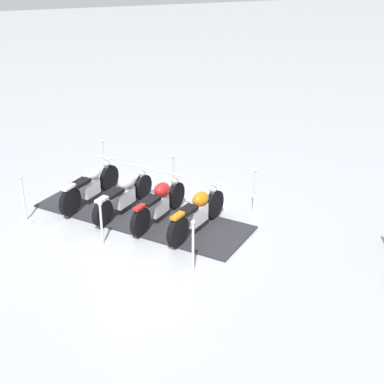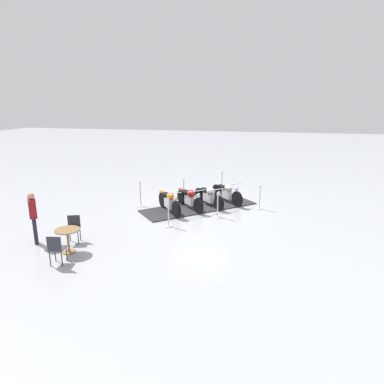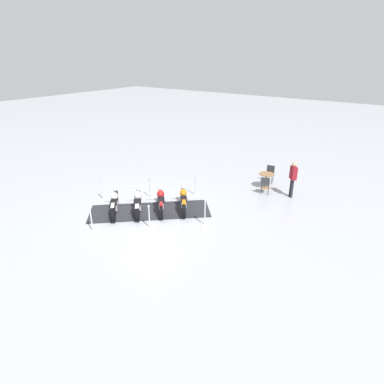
{
  "view_description": "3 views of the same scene",
  "coord_description": "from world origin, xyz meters",
  "px_view_note": "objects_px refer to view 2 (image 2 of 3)",
  "views": [
    {
      "loc": [
        -2.59,
        -11.22,
        5.98
      ],
      "look_at": [
        1.08,
        -0.45,
        0.68
      ],
      "focal_mm": 52.24,
      "sensor_mm": 36.0,
      "label": 1
    },
    {
      "loc": [
        13.91,
        2.84,
        4.5
      ],
      "look_at": [
        1.08,
        -0.08,
        0.99
      ],
      "focal_mm": 31.56,
      "sensor_mm": 36.0,
      "label": 2
    },
    {
      "loc": [
        -9.02,
        -8.64,
        6.33
      ],
      "look_at": [
        1.51,
        -1.16,
        0.68
      ],
      "focal_mm": 29.94,
      "sensor_mm": 36.0,
      "label": 3
    }
  ],
  "objects_px": {
    "motorcycle_chrome": "(209,196)",
    "motorcycle_cream": "(227,193)",
    "stanchion_left_mid": "(184,193)",
    "stanchion_right_rear": "(260,201)",
    "cafe_table": "(68,235)",
    "stanchion_left_rear": "(222,187)",
    "stanchion_right_front": "(169,216)",
    "bystander_person": "(33,214)",
    "stanchion_left_front": "(141,198)",
    "motorcycle_copper": "(169,202)",
    "motorcycle_maroon": "(190,198)",
    "stanchion_right_mid": "(218,209)",
    "cafe_chair_across_table": "(74,227)",
    "cafe_chair_near_table": "(56,248)"
  },
  "relations": [
    {
      "from": "motorcycle_chrome",
      "to": "cafe_table",
      "type": "height_order",
      "value": "motorcycle_chrome"
    },
    {
      "from": "motorcycle_maroon",
      "to": "stanchion_left_mid",
      "type": "relative_size",
      "value": 1.65
    },
    {
      "from": "motorcycle_copper",
      "to": "bystander_person",
      "type": "distance_m",
      "value": 5.27
    },
    {
      "from": "motorcycle_maroon",
      "to": "cafe_chair_across_table",
      "type": "height_order",
      "value": "motorcycle_maroon"
    },
    {
      "from": "motorcycle_copper",
      "to": "stanchion_right_front",
      "type": "bearing_deg",
      "value": -23.44
    },
    {
      "from": "cafe_chair_across_table",
      "to": "motorcycle_maroon",
      "type": "bearing_deg",
      "value": 125.88
    },
    {
      "from": "cafe_table",
      "to": "cafe_chair_near_table",
      "type": "xyz_separation_m",
      "value": [
        0.81,
        0.15,
        -0.04
      ]
    },
    {
      "from": "stanchion_left_mid",
      "to": "bystander_person",
      "type": "xyz_separation_m",
      "value": [
        6.11,
        -3.45,
        0.74
      ]
    },
    {
      "from": "stanchion_right_mid",
      "to": "stanchion_right_rear",
      "type": "bearing_deg",
      "value": 131.95
    },
    {
      "from": "stanchion_left_rear",
      "to": "bystander_person",
      "type": "xyz_separation_m",
      "value": [
        7.56,
        -5.07,
        0.67
      ]
    },
    {
      "from": "stanchion_right_front",
      "to": "stanchion_left_mid",
      "type": "height_order",
      "value": "stanchion_right_front"
    },
    {
      "from": "stanchion_right_rear",
      "to": "stanchion_left_rear",
      "type": "xyz_separation_m",
      "value": [
        -2.17,
        -1.95,
        0.02
      ]
    },
    {
      "from": "stanchion_left_rear",
      "to": "stanchion_right_front",
      "type": "bearing_deg",
      "value": -14.2
    },
    {
      "from": "bystander_person",
      "to": "stanchion_right_rear",
      "type": "bearing_deg",
      "value": -3.06
    },
    {
      "from": "stanchion_left_mid",
      "to": "cafe_table",
      "type": "xyz_separation_m",
      "value": [
        6.48,
        -2.03,
        0.27
      ]
    },
    {
      "from": "motorcycle_cream",
      "to": "cafe_chair_across_table",
      "type": "height_order",
      "value": "motorcycle_cream"
    },
    {
      "from": "stanchion_right_mid",
      "to": "stanchion_left_mid",
      "type": "distance_m",
      "value": 2.92
    },
    {
      "from": "motorcycle_copper",
      "to": "cafe_table",
      "type": "xyz_separation_m",
      "value": [
        4.39,
        -1.93,
        0.08
      ]
    },
    {
      "from": "motorcycle_cream",
      "to": "stanchion_left_rear",
      "type": "bearing_deg",
      "value": 152.71
    },
    {
      "from": "motorcycle_cream",
      "to": "cafe_table",
      "type": "height_order",
      "value": "motorcycle_cream"
    },
    {
      "from": "stanchion_left_front",
      "to": "stanchion_right_rear",
      "type": "bearing_deg",
      "value": 98.11
    },
    {
      "from": "motorcycle_chrome",
      "to": "cafe_chair_across_table",
      "type": "relative_size",
      "value": 1.94
    },
    {
      "from": "stanchion_left_front",
      "to": "stanchion_left_rear",
      "type": "bearing_deg",
      "value": 131.95
    },
    {
      "from": "stanchion_right_rear",
      "to": "stanchion_left_front",
      "type": "bearing_deg",
      "value": -81.89
    },
    {
      "from": "stanchion_right_front",
      "to": "cafe_chair_near_table",
      "type": "distance_m",
      "value": 4.27
    },
    {
      "from": "motorcycle_chrome",
      "to": "stanchion_left_mid",
      "type": "height_order",
      "value": "stanchion_left_mid"
    },
    {
      "from": "stanchion_left_rear",
      "to": "stanchion_right_front",
      "type": "height_order",
      "value": "stanchion_left_rear"
    },
    {
      "from": "motorcycle_cream",
      "to": "motorcycle_chrome",
      "type": "bearing_deg",
      "value": -91.06
    },
    {
      "from": "motorcycle_cream",
      "to": "stanchion_right_front",
      "type": "height_order",
      "value": "stanchion_right_front"
    },
    {
      "from": "motorcycle_copper",
      "to": "motorcycle_chrome",
      "type": "bearing_deg",
      "value": 92.9
    },
    {
      "from": "stanchion_right_rear",
      "to": "cafe_table",
      "type": "xyz_separation_m",
      "value": [
        5.76,
        -5.59,
        0.21
      ]
    },
    {
      "from": "motorcycle_cream",
      "to": "stanchion_left_rear",
      "type": "xyz_separation_m",
      "value": [
        -1.58,
        -0.46,
        -0.13
      ]
    },
    {
      "from": "stanchion_left_rear",
      "to": "stanchion_left_front",
      "type": "xyz_separation_m",
      "value": [
        2.91,
        -3.23,
        -0.01
      ]
    },
    {
      "from": "motorcycle_chrome",
      "to": "stanchion_left_mid",
      "type": "xyz_separation_m",
      "value": [
        -0.79,
        -1.36,
        -0.19
      ]
    },
    {
      "from": "stanchion_left_mid",
      "to": "stanchion_right_rear",
      "type": "bearing_deg",
      "value": 78.66
    },
    {
      "from": "motorcycle_cream",
      "to": "cafe_table",
      "type": "relative_size",
      "value": 2.22
    },
    {
      "from": "stanchion_left_mid",
      "to": "stanchion_right_mid",
      "type": "bearing_deg",
      "value": 41.95
    },
    {
      "from": "cafe_chair_across_table",
      "to": "stanchion_left_mid",
      "type": "bearing_deg",
      "value": 138.42
    },
    {
      "from": "motorcycle_cream",
      "to": "cafe_chair_near_table",
      "type": "xyz_separation_m",
      "value": [
        7.15,
        -3.95,
        0.03
      ]
    },
    {
      "from": "stanchion_right_front",
      "to": "bystander_person",
      "type": "relative_size",
      "value": 0.65
    },
    {
      "from": "motorcycle_copper",
      "to": "bystander_person",
      "type": "height_order",
      "value": "bystander_person"
    },
    {
      "from": "motorcycle_cream",
      "to": "cafe_table",
      "type": "distance_m",
      "value": 7.56
    },
    {
      "from": "motorcycle_chrome",
      "to": "motorcycle_cream",
      "type": "distance_m",
      "value": 0.97
    },
    {
      "from": "stanchion_left_rear",
      "to": "cafe_chair_near_table",
      "type": "xyz_separation_m",
      "value": [
        8.74,
        -3.49,
        0.15
      ]
    },
    {
      "from": "motorcycle_cream",
      "to": "cafe_chair_near_table",
      "type": "relative_size",
      "value": 1.86
    },
    {
      "from": "motorcycle_maroon",
      "to": "motorcycle_chrome",
      "type": "relative_size",
      "value": 0.96
    },
    {
      "from": "motorcycle_maroon",
      "to": "stanchion_right_mid",
      "type": "relative_size",
      "value": 1.58
    },
    {
      "from": "motorcycle_copper",
      "to": "stanchion_right_mid",
      "type": "relative_size",
      "value": 1.67
    },
    {
      "from": "stanchion_right_mid",
      "to": "stanchion_left_front",
      "type": "bearing_deg",
      "value": -101.34
    },
    {
      "from": "stanchion_right_rear",
      "to": "stanchion_left_mid",
      "type": "relative_size",
      "value": 1.07
    }
  ]
}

